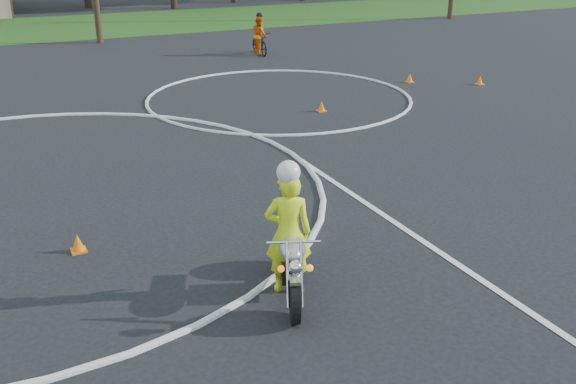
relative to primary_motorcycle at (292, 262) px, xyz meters
name	(u,v)px	position (x,y,z in m)	size (l,w,h in m)	color
ground	(25,266)	(-3.32, 2.51, -0.52)	(120.00, 120.00, 0.00)	black
course_markings	(111,160)	(-1.15, 6.86, -0.51)	(19.05, 19.05, 0.12)	silver
primary_motorcycle	(292,262)	(0.00, 0.00, 0.00)	(1.02, 1.91, 1.06)	black
rider_primary_grp	(288,230)	(0.01, 0.13, 0.43)	(0.76, 0.64, 1.97)	#DFFF1A
rider_second_grp	(260,40)	(7.13, 17.65, 0.08)	(0.77, 1.81, 1.69)	black
traffic_cones	(232,151)	(1.36, 5.90, -0.38)	(20.50, 11.54, 0.30)	orange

